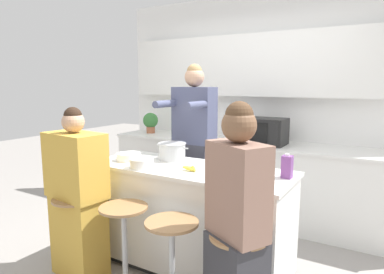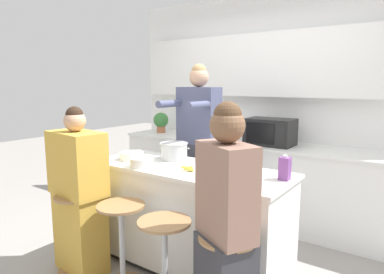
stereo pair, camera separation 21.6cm
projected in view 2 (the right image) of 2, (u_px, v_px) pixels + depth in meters
ground_plane at (188, 266)px, 3.05m from camera, size 16.00×16.00×0.00m
wall_back at (269, 89)px, 4.18m from camera, size 3.89×0.22×2.70m
back_counter at (255, 180)px, 4.09m from camera, size 3.61×0.66×0.92m
kitchen_island at (187, 217)px, 2.98m from camera, size 1.78×0.68×0.91m
bar_stool_leftmost at (79, 230)px, 2.91m from camera, size 0.38×0.38×0.69m
bar_stool_center_left at (122, 243)px, 2.68m from camera, size 0.38×0.38×0.69m
bar_stool_center_right at (165, 263)px, 2.37m from camera, size 0.38×0.38×0.69m
person_cooking at (198, 152)px, 3.57m from camera, size 0.43×0.54×1.80m
person_wrapped_blanket at (79, 196)px, 2.89m from camera, size 0.54×0.34×1.43m
person_seated_near at (226, 234)px, 2.07m from camera, size 0.44×0.40×1.51m
cooking_pot at (174, 151)px, 3.18m from camera, size 0.35×0.26×0.16m
fruit_bowl at (142, 162)px, 2.91m from camera, size 0.20×0.20×0.08m
mixing_bowl_steel at (131, 156)px, 3.19m from camera, size 0.23×0.23×0.07m
coffee_cup_near at (245, 175)px, 2.50m from camera, size 0.11×0.08×0.08m
banana_bunch at (188, 168)px, 2.78m from camera, size 0.14×0.10×0.05m
juice_carton at (285, 168)px, 2.51m from camera, size 0.07×0.07×0.19m
microwave at (270, 132)px, 3.86m from camera, size 0.52×0.35×0.30m
potted_plant at (161, 121)px, 4.83m from camera, size 0.21×0.21×0.28m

